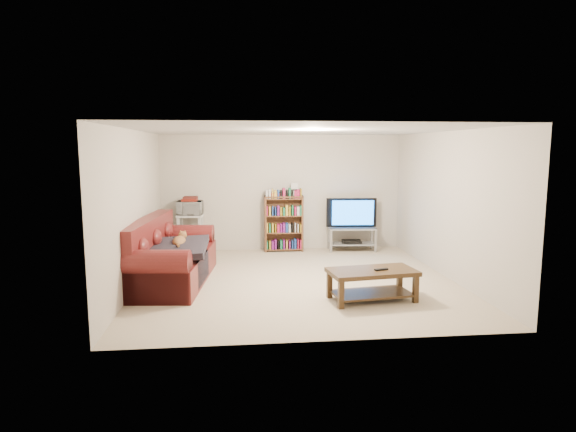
{
  "coord_description": "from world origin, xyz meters",
  "views": [
    {
      "loc": [
        -0.93,
        -7.51,
        2.12
      ],
      "look_at": [
        -0.1,
        0.4,
        1.0
      ],
      "focal_mm": 30.0,
      "sensor_mm": 36.0,
      "label": 1
    }
  ],
  "objects": [
    {
      "name": "sofa",
      "position": [
        -2.07,
        0.14,
        0.35
      ],
      "size": [
        1.27,
        2.49,
        1.02
      ],
      "rotation": [
        0.0,
        0.0,
        -0.1
      ],
      "color": "maroon",
      "rests_on": "floor"
    },
    {
      "name": "shelf_clutter",
      "position": [
        0.11,
        2.29,
        1.26
      ],
      "size": [
        0.59,
        0.18,
        0.28
      ],
      "rotation": [
        0.0,
        0.0,
        -0.02
      ],
      "color": "silver",
      "rests_on": "bookshelf"
    },
    {
      "name": "microwave_stand",
      "position": [
        -1.89,
        2.2,
        0.51
      ],
      "size": [
        0.53,
        0.41,
        0.8
      ],
      "rotation": [
        0.0,
        0.0,
        -0.09
      ],
      "color": "silver",
      "rests_on": "floor"
    },
    {
      "name": "wall_left",
      "position": [
        -2.5,
        0.0,
        1.2
      ],
      "size": [
        0.0,
        5.0,
        5.0
      ],
      "primitive_type": "plane",
      "rotation": [
        1.57,
        0.0,
        1.57
      ],
      "color": "beige",
      "rests_on": "ground"
    },
    {
      "name": "cat",
      "position": [
        -1.87,
        0.18,
        0.65
      ],
      "size": [
        0.32,
        0.68,
        0.2
      ],
      "primitive_type": null,
      "rotation": [
        0.0,
        0.0,
        -0.1
      ],
      "color": "brown",
      "rests_on": "sofa"
    },
    {
      "name": "bookshelf",
      "position": [
        0.01,
        2.28,
        0.6
      ],
      "size": [
        0.8,
        0.27,
        1.15
      ],
      "rotation": [
        0.0,
        0.0,
        -0.02
      ],
      "color": "brown",
      "rests_on": "floor"
    },
    {
      "name": "remote",
      "position": [
        1.04,
        -1.17,
        0.45
      ],
      "size": [
        0.21,
        0.11,
        0.02
      ],
      "primitive_type": "cube",
      "rotation": [
        0.0,
        0.0,
        0.28
      ],
      "color": "black",
      "rests_on": "coffee_table"
    },
    {
      "name": "wall_front",
      "position": [
        0.0,
        -2.5,
        1.2
      ],
      "size": [
        5.0,
        0.0,
        5.0
      ],
      "primitive_type": "plane",
      "rotation": [
        -1.57,
        0.0,
        0.0
      ],
      "color": "beige",
      "rests_on": "ground"
    },
    {
      "name": "ceiling",
      "position": [
        0.0,
        0.0,
        2.4
      ],
      "size": [
        5.0,
        5.0,
        0.0
      ],
      "primitive_type": "plane",
      "rotation": [
        3.14,
        0.0,
        0.0
      ],
      "color": "white",
      "rests_on": "ground"
    },
    {
      "name": "dvd_player",
      "position": [
        1.42,
        2.16,
        0.19
      ],
      "size": [
        0.41,
        0.3,
        0.06
      ],
      "primitive_type": "cube",
      "rotation": [
        0.0,
        0.0,
        -0.07
      ],
      "color": "black",
      "rests_on": "tv_stand"
    },
    {
      "name": "wall_back",
      "position": [
        0.0,
        2.5,
        1.2
      ],
      "size": [
        5.0,
        0.0,
        5.0
      ],
      "primitive_type": "plane",
      "rotation": [
        1.57,
        0.0,
        0.0
      ],
      "color": "beige",
      "rests_on": "ground"
    },
    {
      "name": "television",
      "position": [
        1.42,
        2.16,
        0.79
      ],
      "size": [
        1.06,
        0.21,
        0.61
      ],
      "primitive_type": "imported",
      "rotation": [
        0.0,
        0.0,
        3.07
      ],
      "color": "black",
      "rests_on": "tv_stand"
    },
    {
      "name": "wall_right",
      "position": [
        2.5,
        0.0,
        1.2
      ],
      "size": [
        0.0,
        5.0,
        5.0
      ],
      "primitive_type": "plane",
      "rotation": [
        1.57,
        0.0,
        -1.57
      ],
      "color": "beige",
      "rests_on": "ground"
    },
    {
      "name": "tv_stand",
      "position": [
        1.42,
        2.16,
        0.33
      ],
      "size": [
        1.01,
        0.51,
        0.49
      ],
      "rotation": [
        0.0,
        0.0,
        -0.07
      ],
      "color": "#999EA3",
      "rests_on": "floor"
    },
    {
      "name": "floor",
      "position": [
        0.0,
        0.0,
        0.0
      ],
      "size": [
        5.0,
        5.0,
        0.0
      ],
      "primitive_type": "plane",
      "color": "beige",
      "rests_on": "ground"
    },
    {
      "name": "microwave",
      "position": [
        -1.89,
        2.2,
        0.94
      ],
      "size": [
        0.52,
        0.38,
        0.27
      ],
      "primitive_type": "imported",
      "rotation": [
        0.0,
        0.0,
        -0.09
      ],
      "color": "silver",
      "rests_on": "microwave_stand"
    },
    {
      "name": "game_boxes",
      "position": [
        -1.89,
        2.2,
        1.1
      ],
      "size": [
        0.31,
        0.28,
        0.05
      ],
      "primitive_type": "cube",
      "rotation": [
        0.0,
        0.0,
        -0.09
      ],
      "color": "maroon",
      "rests_on": "microwave"
    },
    {
      "name": "coffee_table",
      "position": [
        0.92,
        -1.13,
        0.31
      ],
      "size": [
        1.28,
        0.76,
        0.44
      ],
      "rotation": [
        0.0,
        0.0,
        0.13
      ],
      "color": "#3C2815",
      "rests_on": "floor"
    },
    {
      "name": "blanket",
      "position": [
        -1.89,
        -0.04,
        0.59
      ],
      "size": [
        0.95,
        1.22,
        0.2
      ],
      "primitive_type": "cube",
      "rotation": [
        0.05,
        -0.04,
        -0.02
      ],
      "color": "#242028",
      "rests_on": "sofa"
    }
  ]
}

